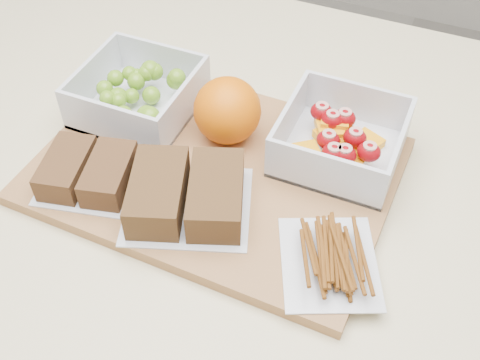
{
  "coord_description": "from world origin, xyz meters",
  "views": [
    {
      "loc": [
        0.21,
        -0.43,
        1.44
      ],
      "look_at": [
        0.02,
        0.01,
        0.93
      ],
      "focal_mm": 45.0,
      "sensor_mm": 36.0,
      "label": 1
    }
  ],
  "objects_px": {
    "sandwich_bag_left": "(88,172)",
    "sandwich_bag_center": "(187,194)",
    "pretzel_bag": "(330,256)",
    "fruit_container": "(340,141)",
    "cutting_board": "(216,171)",
    "grape_container": "(140,94)",
    "orange": "(227,111)"
  },
  "relations": [
    {
      "from": "grape_container",
      "to": "pretzel_bag",
      "type": "height_order",
      "value": "grape_container"
    },
    {
      "from": "pretzel_bag",
      "to": "fruit_container",
      "type": "bearing_deg",
      "value": 103.59
    },
    {
      "from": "cutting_board",
      "to": "orange",
      "type": "height_order",
      "value": "orange"
    },
    {
      "from": "orange",
      "to": "sandwich_bag_center",
      "type": "distance_m",
      "value": 0.13
    },
    {
      "from": "orange",
      "to": "sandwich_bag_center",
      "type": "height_order",
      "value": "orange"
    },
    {
      "from": "orange",
      "to": "sandwich_bag_left",
      "type": "distance_m",
      "value": 0.18
    },
    {
      "from": "grape_container",
      "to": "orange",
      "type": "distance_m",
      "value": 0.13
    },
    {
      "from": "fruit_container",
      "to": "sandwich_bag_center",
      "type": "relative_size",
      "value": 0.81
    },
    {
      "from": "cutting_board",
      "to": "orange",
      "type": "relative_size",
      "value": 5.01
    },
    {
      "from": "cutting_board",
      "to": "grape_container",
      "type": "relative_size",
      "value": 2.95
    },
    {
      "from": "cutting_board",
      "to": "fruit_container",
      "type": "height_order",
      "value": "fruit_container"
    },
    {
      "from": "sandwich_bag_left",
      "to": "pretzel_bag",
      "type": "xyz_separation_m",
      "value": [
        0.3,
        -0.0,
        -0.0
      ]
    },
    {
      "from": "orange",
      "to": "sandwich_bag_left",
      "type": "bearing_deg",
      "value": -130.53
    },
    {
      "from": "orange",
      "to": "pretzel_bag",
      "type": "xyz_separation_m",
      "value": [
        0.18,
        -0.14,
        -0.03
      ]
    },
    {
      "from": "orange",
      "to": "sandwich_bag_left",
      "type": "relative_size",
      "value": 0.64
    },
    {
      "from": "sandwich_bag_left",
      "to": "sandwich_bag_center",
      "type": "height_order",
      "value": "sandwich_bag_center"
    },
    {
      "from": "fruit_container",
      "to": "sandwich_bag_left",
      "type": "bearing_deg",
      "value": -148.16
    },
    {
      "from": "orange",
      "to": "pretzel_bag",
      "type": "height_order",
      "value": "orange"
    },
    {
      "from": "fruit_container",
      "to": "sandwich_bag_center",
      "type": "height_order",
      "value": "fruit_container"
    },
    {
      "from": "cutting_board",
      "to": "pretzel_bag",
      "type": "relative_size",
      "value": 2.78
    },
    {
      "from": "fruit_container",
      "to": "pretzel_bag",
      "type": "height_order",
      "value": "fruit_container"
    },
    {
      "from": "fruit_container",
      "to": "sandwich_bag_center",
      "type": "xyz_separation_m",
      "value": [
        -0.13,
        -0.15,
        -0.0
      ]
    },
    {
      "from": "cutting_board",
      "to": "fruit_container",
      "type": "xyz_separation_m",
      "value": [
        0.13,
        0.08,
        0.03
      ]
    },
    {
      "from": "cutting_board",
      "to": "pretzel_bag",
      "type": "bearing_deg",
      "value": -24.49
    },
    {
      "from": "cutting_board",
      "to": "sandwich_bag_left",
      "type": "relative_size",
      "value": 3.2
    },
    {
      "from": "sandwich_bag_left",
      "to": "cutting_board",
      "type": "bearing_deg",
      "value": 33.05
    },
    {
      "from": "orange",
      "to": "sandwich_bag_center",
      "type": "xyz_separation_m",
      "value": [
        0.01,
        -0.13,
        -0.02
      ]
    },
    {
      "from": "sandwich_bag_center",
      "to": "grape_container",
      "type": "bearing_deg",
      "value": 135.89
    },
    {
      "from": "cutting_board",
      "to": "pretzel_bag",
      "type": "xyz_separation_m",
      "value": [
        0.17,
        -0.08,
        0.02
      ]
    },
    {
      "from": "orange",
      "to": "grape_container",
      "type": "bearing_deg",
      "value": 178.79
    },
    {
      "from": "pretzel_bag",
      "to": "sandwich_bag_center",
      "type": "bearing_deg",
      "value": 175.86
    },
    {
      "from": "orange",
      "to": "sandwich_bag_left",
      "type": "height_order",
      "value": "orange"
    }
  ]
}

